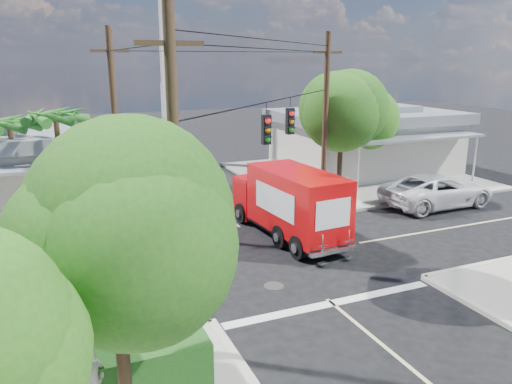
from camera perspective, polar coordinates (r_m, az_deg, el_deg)
ground at (r=20.15m, az=2.24°, el=-7.41°), size 120.00×120.00×0.00m
sidewalk_ne at (r=34.39m, az=10.96°, el=1.87°), size 14.12×14.12×0.14m
road_markings at (r=18.94m, az=4.17°, el=-8.93°), size 32.00×32.00×0.01m
building_ne at (r=35.76m, az=12.34°, el=5.97°), size 11.80×10.20×4.50m
radio_tower at (r=37.87m, az=-10.23°, el=11.61°), size 0.80×0.80×17.00m
tree_sw_front at (r=9.92m, az=-15.85°, el=-5.15°), size 3.88×3.78×6.03m
tree_ne_front at (r=28.23m, az=9.85°, el=8.81°), size 4.21×4.14×6.66m
tree_ne_back at (r=31.55m, az=11.65°, el=8.28°), size 3.77×3.66×5.82m
palm_nw_front at (r=24.49m, az=-21.91°, el=7.73°), size 3.01×3.08×5.59m
palm_nw_back at (r=26.05m, az=-26.35°, el=6.80°), size 3.01×3.08×5.19m
utility_poles at (r=19.76m, az=-3.80°, el=6.21°), size 12.00×10.68×9.00m
picket_fence at (r=13.22m, az=-19.51°, el=-17.81°), size 5.94×0.06×1.00m
hedge_sw at (r=12.54m, az=-20.20°, el=-19.77°), size 6.20×1.20×1.10m
vending_boxes at (r=28.10m, az=8.88°, el=0.37°), size 1.90×0.50×1.10m
delivery_truck at (r=21.93m, az=3.80°, el=-1.21°), size 2.78×7.32×3.10m
parked_car at (r=28.39m, az=19.99°, el=0.16°), size 6.31×3.01×1.74m
pedestrian at (r=11.84m, az=-18.08°, el=-20.15°), size 0.72×0.70×1.67m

